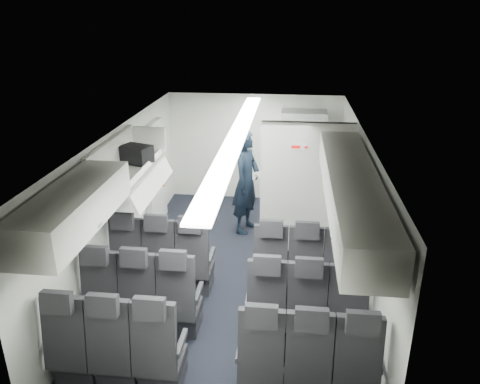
% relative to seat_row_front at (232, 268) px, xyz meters
% --- Properties ---
extents(cabin_shell, '(3.41, 6.01, 2.16)m').
position_rel_seat_row_front_xyz_m(cabin_shell, '(0.00, 0.53, 0.72)').
color(cabin_shell, black).
rests_on(cabin_shell, ground).
extents(seat_row_front, '(3.33, 0.56, 1.24)m').
position_rel_seat_row_front_xyz_m(seat_row_front, '(0.00, 0.00, 0.00)').
color(seat_row_front, '#262529').
rests_on(seat_row_front, cabin_shell).
extents(seat_row_mid, '(3.33, 0.56, 1.24)m').
position_rel_seat_row_front_xyz_m(seat_row_mid, '(0.00, -0.90, 0.00)').
color(seat_row_mid, '#262529').
rests_on(seat_row_mid, cabin_shell).
extents(seat_row_rear, '(3.33, 0.56, 1.24)m').
position_rel_seat_row_front_xyz_m(seat_row_rear, '(0.00, -1.80, 0.00)').
color(seat_row_rear, '#262529').
rests_on(seat_row_rear, cabin_shell).
extents(overhead_bin_left_rear, '(0.53, 1.80, 0.40)m').
position_rel_seat_row_front_xyz_m(overhead_bin_left_rear, '(-1.40, -1.47, 1.46)').
color(overhead_bin_left_rear, silver).
rests_on(overhead_bin_left_rear, cabin_shell).
extents(overhead_bin_left_front_open, '(0.64, 1.70, 0.72)m').
position_rel_seat_row_front_xyz_m(overhead_bin_left_front_open, '(-1.44, 0.28, 1.33)').
color(overhead_bin_left_front_open, '#9E9E93').
rests_on(overhead_bin_left_front_open, cabin_shell).
extents(overhead_bin_right_rear, '(0.53, 1.80, 0.40)m').
position_rel_seat_row_front_xyz_m(overhead_bin_right_rear, '(1.40, -1.47, 1.46)').
color(overhead_bin_right_rear, silver).
rests_on(overhead_bin_right_rear, cabin_shell).
extents(overhead_bin_right_front, '(0.53, 1.70, 0.40)m').
position_rel_seat_row_front_xyz_m(overhead_bin_right_front, '(1.40, 0.28, 1.46)').
color(overhead_bin_right_front, silver).
rests_on(overhead_bin_right_front, cabin_shell).
extents(bulkhead_partition, '(1.40, 0.15, 2.13)m').
position_rel_seat_row_front_xyz_m(bulkhead_partition, '(0.98, 1.33, 0.67)').
color(bulkhead_partition, silver).
rests_on(bulkhead_partition, cabin_shell).
extents(galley_unit, '(0.85, 0.52, 1.90)m').
position_rel_seat_row_front_xyz_m(galley_unit, '(0.95, 3.25, 0.55)').
color(galley_unit, '#939399').
rests_on(galley_unit, cabin_shell).
extents(boarding_door, '(0.12, 1.27, 1.86)m').
position_rel_seat_row_front_xyz_m(boarding_door, '(-1.64, 2.09, 0.55)').
color(boarding_door, silver).
rests_on(boarding_door, cabin_shell).
extents(flight_attendant, '(0.63, 0.77, 1.83)m').
position_rel_seat_row_front_xyz_m(flight_attendant, '(-0.01, 2.01, 0.51)').
color(flight_attendant, black).
rests_on(flight_attendant, ground).
extents(carry_on_bag, '(0.47, 0.40, 0.24)m').
position_rel_seat_row_front_xyz_m(carry_on_bag, '(-1.41, 0.54, 1.41)').
color(carry_on_bag, black).
rests_on(carry_on_bag, overhead_bin_left_front_open).
extents(papers, '(0.18, 0.05, 0.13)m').
position_rel_seat_row_front_xyz_m(papers, '(0.18, 1.96, 0.65)').
color(papers, white).
rests_on(papers, flight_attendant).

